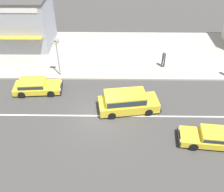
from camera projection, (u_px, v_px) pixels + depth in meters
The scene contains 9 objects.
ground_plane at pixel (101, 116), 20.06m from camera, with size 160.00×160.00×0.00m, color #423F3D.
lane_centre_stripe at pixel (101, 116), 20.06m from camera, with size 50.40×0.14×0.01m, color silver.
kerb_strip at pixel (105, 53), 27.78m from camera, with size 68.00×10.00×0.15m, color #ADA393.
sedan_yellow_1 at pixel (213, 137), 17.57m from camera, with size 4.72×2.09×1.06m.
hatchback_yellow_2 at pixel (36, 86), 22.16m from camera, with size 4.11×2.06×1.10m.
minivan_yellow_4 at pixel (127, 101), 20.12m from camera, with size 4.91×2.51×1.56m.
street_clock at pixel (57, 49), 22.64m from camera, with size 0.58×0.22×3.71m.
pedestrian_near_clock at pixel (164, 58), 24.82m from camera, with size 0.34×0.34×1.66m.
shopfront_mid_block at pixel (26, 21), 27.70m from camera, with size 5.14×5.97×5.21m.
Camera 1 is at (1.05, -14.87, 13.54)m, focal length 42.00 mm.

